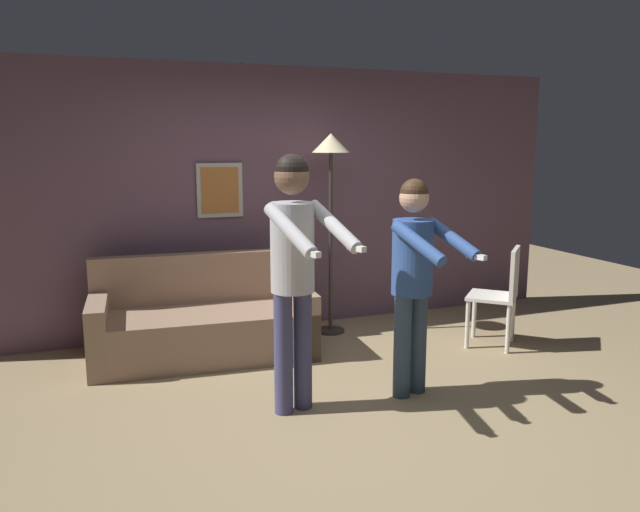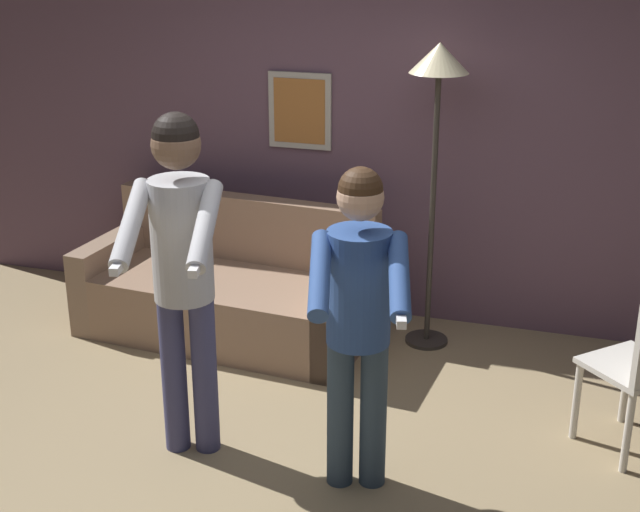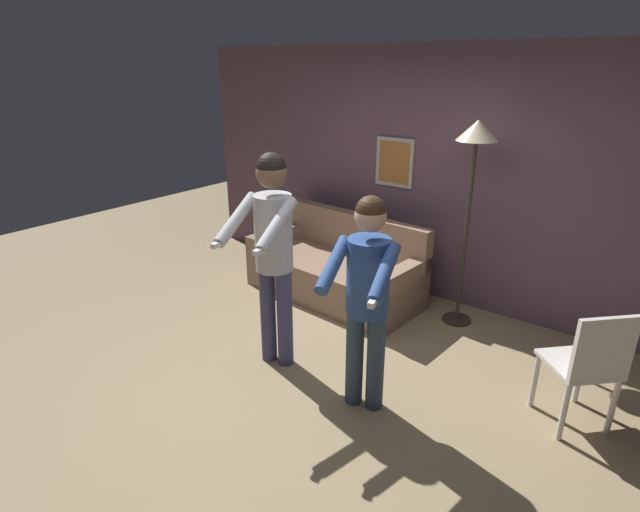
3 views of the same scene
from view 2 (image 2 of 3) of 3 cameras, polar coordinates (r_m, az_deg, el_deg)
The scene contains 6 objects.
ground_plane at distance 4.65m, azimuth -3.20°, elevation -13.64°, with size 12.00×12.00×0.00m, color #9F8862.
back_wall_assembly at distance 6.03m, azimuth 3.64°, elevation 7.98°, with size 6.40×0.09×2.60m.
couch at distance 6.01m, azimuth -5.93°, elevation -2.42°, with size 1.96×1.00×0.87m.
torchiere_lamp at distance 5.47m, azimuth 7.55°, elevation 10.34°, with size 0.36×0.36×1.95m.
person_standing_left at distance 4.38m, azimuth -8.86°, elevation 0.11°, with size 0.54×0.74×1.79m.
person_standing_right at distance 4.09m, azimuth 2.49°, elevation -3.15°, with size 0.54×0.65×1.61m.
Camera 2 is at (1.38, -3.59, 2.61)m, focal length 50.00 mm.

